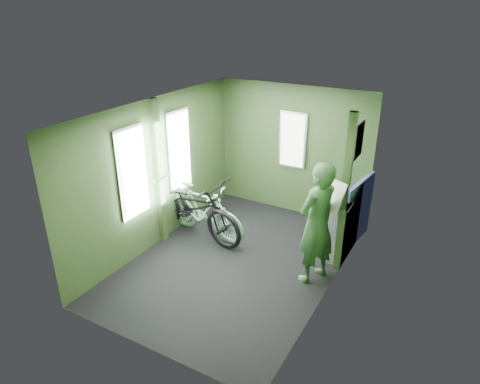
% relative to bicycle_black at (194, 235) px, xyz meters
% --- Properties ---
extents(room, '(4.00, 4.02, 2.31)m').
position_rel_bicycle_black_xyz_m(room, '(0.98, -0.31, 1.44)').
color(room, black).
rests_on(room, ground).
extents(bicycle_black, '(2.12, 1.14, 1.11)m').
position_rel_bicycle_black_xyz_m(bicycle_black, '(0.00, 0.00, 0.00)').
color(bicycle_black, black).
rests_on(bicycle_black, ground).
extents(bicycle_mint, '(1.61, 0.72, 1.00)m').
position_rel_bicycle_black_xyz_m(bicycle_mint, '(0.16, 0.05, 0.00)').
color(bicycle_mint, '#9FE6B8').
rests_on(bicycle_mint, ground).
extents(passenger, '(0.63, 0.79, 1.72)m').
position_rel_bicycle_black_xyz_m(passenger, '(2.14, -0.19, 0.86)').
color(passenger, '#345E33').
rests_on(passenger, ground).
extents(waste_box, '(0.26, 0.36, 0.88)m').
position_rel_bicycle_black_xyz_m(waste_box, '(2.28, 0.45, 0.44)').
color(waste_box, slate).
rests_on(waste_box, ground).
extents(bench_seat, '(0.68, 1.07, 1.06)m').
position_rel_bicycle_black_xyz_m(bench_seat, '(2.16, 1.10, 0.31)').
color(bench_seat, navy).
rests_on(bench_seat, ground).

